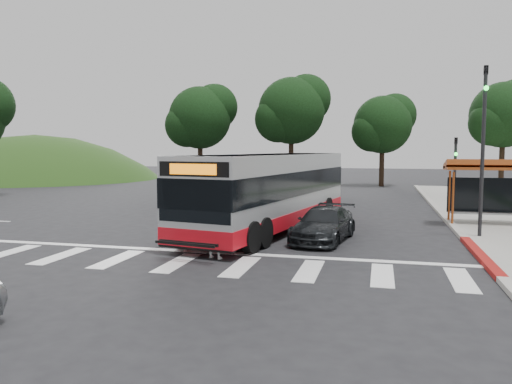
% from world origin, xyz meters
% --- Properties ---
extents(ground, '(140.00, 140.00, 0.00)m').
position_xyz_m(ground, '(0.00, 0.00, 0.00)').
color(ground, black).
rests_on(ground, ground).
extents(sidewalk_east, '(4.00, 40.00, 0.12)m').
position_xyz_m(sidewalk_east, '(11.00, 8.00, 0.06)').
color(sidewalk_east, gray).
rests_on(sidewalk_east, ground).
extents(curb_east, '(0.30, 40.00, 0.15)m').
position_xyz_m(curb_east, '(9.00, 8.00, 0.07)').
color(curb_east, '#9E9991').
rests_on(curb_east, ground).
extents(curb_east_red, '(0.32, 6.00, 0.15)m').
position_xyz_m(curb_east_red, '(9.00, -2.00, 0.08)').
color(curb_east_red, maroon).
rests_on(curb_east_red, ground).
extents(hillside_nw, '(44.00, 44.00, 10.00)m').
position_xyz_m(hillside_nw, '(-32.00, 30.00, 0.00)').
color(hillside_nw, '#254516').
rests_on(hillside_nw, ground).
extents(crosswalk_ladder, '(18.00, 2.60, 0.01)m').
position_xyz_m(crosswalk_ladder, '(0.00, -5.00, 0.01)').
color(crosswalk_ladder, silver).
rests_on(crosswalk_ladder, ground).
extents(bus_shelter, '(4.20, 1.60, 2.86)m').
position_xyz_m(bus_shelter, '(10.80, 5.10, 2.35)').
color(bus_shelter, '#9D451A').
rests_on(bus_shelter, sidewalk_east).
extents(traffic_signal_ne_tall, '(0.18, 0.37, 6.50)m').
position_xyz_m(traffic_signal_ne_tall, '(9.60, 1.49, 3.88)').
color(traffic_signal_ne_tall, black).
rests_on(traffic_signal_ne_tall, ground).
extents(traffic_signal_ne_short, '(0.18, 0.37, 4.00)m').
position_xyz_m(traffic_signal_ne_short, '(9.60, 8.49, 2.48)').
color(traffic_signal_ne_short, black).
rests_on(traffic_signal_ne_short, ground).
extents(tree_ne_a, '(6.16, 5.74, 9.30)m').
position_xyz_m(tree_ne_a, '(16.08, 28.06, 6.39)').
color(tree_ne_a, black).
rests_on(tree_ne_a, parking_lot).
extents(tree_north_a, '(6.60, 6.15, 10.17)m').
position_xyz_m(tree_north_a, '(-1.92, 26.07, 6.92)').
color(tree_north_a, black).
rests_on(tree_north_a, ground).
extents(tree_north_b, '(5.72, 5.33, 8.43)m').
position_xyz_m(tree_north_b, '(6.07, 28.06, 5.66)').
color(tree_north_b, black).
rests_on(tree_north_b, ground).
extents(tree_north_c, '(6.16, 5.74, 9.30)m').
position_xyz_m(tree_north_c, '(-9.92, 24.06, 6.29)').
color(tree_north_c, black).
rests_on(tree_north_c, ground).
extents(transit_bus, '(4.89, 12.65, 3.20)m').
position_xyz_m(transit_bus, '(1.44, 1.72, 1.60)').
color(transit_bus, '#ADB0B2').
rests_on(transit_bus, ground).
extents(pedestrian, '(0.77, 0.62, 1.84)m').
position_xyz_m(pedestrian, '(0.91, -4.11, 0.92)').
color(pedestrian, white).
rests_on(pedestrian, ground).
extents(dark_sedan, '(2.37, 4.51, 1.25)m').
position_xyz_m(dark_sedan, '(3.88, -0.30, 0.62)').
color(dark_sedan, black).
rests_on(dark_sedan, ground).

